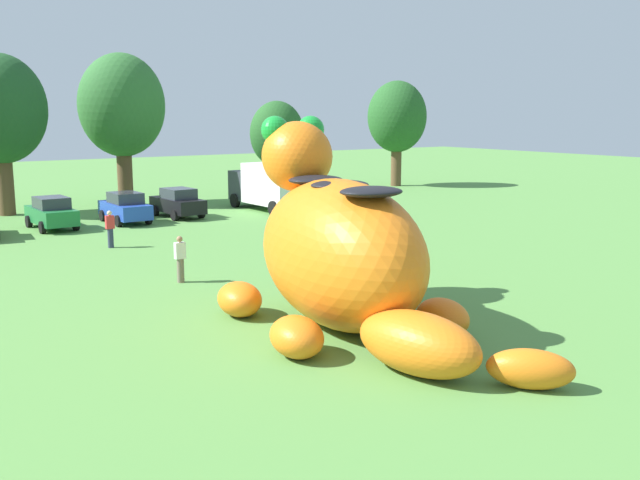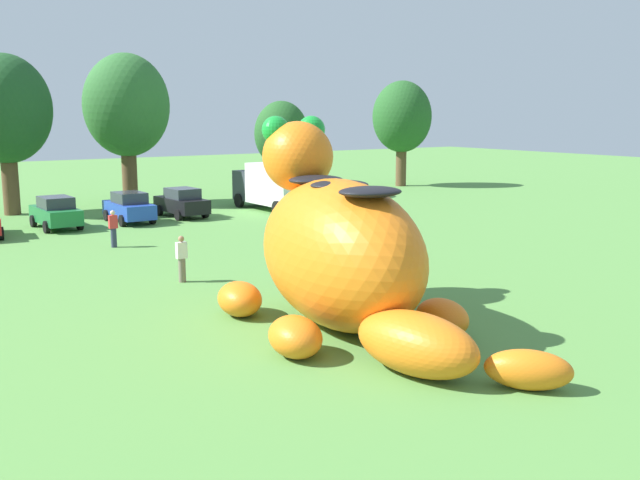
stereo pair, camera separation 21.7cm
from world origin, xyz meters
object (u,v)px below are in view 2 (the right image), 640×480
at_px(car_black, 182,202).
at_px(box_truck, 272,185).
at_px(giant_inflatable_creature, 340,251).
at_px(car_green, 56,213).
at_px(car_blue, 129,207).
at_px(spectator_near_inflatable, 182,259).
at_px(spectator_mid_field, 113,229).

relative_size(car_black, box_truck, 0.65).
relative_size(giant_inflatable_creature, car_green, 2.89).
bearing_deg(box_truck, car_black, 176.28).
bearing_deg(car_blue, giant_inflatable_creature, -93.88).
xyz_separation_m(car_green, car_black, (7.31, 0.37, 0.00)).
bearing_deg(car_black, giant_inflatable_creature, -101.86).
bearing_deg(car_green, spectator_near_inflatable, -87.25).
bearing_deg(spectator_near_inflatable, box_truck, 50.67).
distance_m(car_green, car_blue, 3.98).
xyz_separation_m(giant_inflatable_creature, spectator_near_inflatable, (-1.69, 7.60, -1.35)).
xyz_separation_m(giant_inflatable_creature, box_truck, (10.80, 22.86, -0.60)).
relative_size(car_blue, car_black, 0.98).
bearing_deg(car_blue, box_truck, 0.24).
xyz_separation_m(giant_inflatable_creature, car_black, (4.88, 23.24, -1.34)).
height_order(car_black, box_truck, box_truck).
relative_size(car_green, car_blue, 1.01).
relative_size(car_blue, spectator_near_inflatable, 2.42).
xyz_separation_m(giant_inflatable_creature, car_blue, (1.55, 22.82, -1.34)).
relative_size(giant_inflatable_creature, box_truck, 1.86).
distance_m(car_blue, car_black, 3.36).
relative_size(giant_inflatable_creature, car_black, 2.86).
relative_size(spectator_near_inflatable, spectator_mid_field, 1.00).
relative_size(giant_inflatable_creature, spectator_near_inflatable, 7.04).
bearing_deg(car_black, car_green, -177.06).
height_order(box_truck, spectator_near_inflatable, box_truck).
height_order(car_green, car_black, same).
distance_m(giant_inflatable_creature, spectator_mid_field, 15.93).
xyz_separation_m(car_blue, box_truck, (9.26, 0.04, 0.74)).
distance_m(car_green, spectator_mid_field, 7.12).
distance_m(spectator_near_inflatable, spectator_mid_field, 8.19).
height_order(box_truck, spectator_mid_field, box_truck).
height_order(giant_inflatable_creature, car_black, giant_inflatable_creature).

